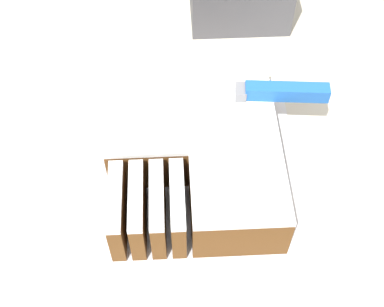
# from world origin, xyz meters

# --- Properties ---
(countertop) EXTENTS (1.40, 1.10, 0.89)m
(countertop) POSITION_xyz_m (0.00, 0.00, 0.44)
(countertop) COLOR beige
(countertop) RESTS_ON ground_plane
(cake_board) EXTENTS (0.32, 0.37, 0.01)m
(cake_board) POSITION_xyz_m (-0.03, 0.01, 0.89)
(cake_board) COLOR silver
(cake_board) RESTS_ON countertop
(cake) EXTENTS (0.25, 0.29, 0.08)m
(cake) POSITION_xyz_m (-0.03, 0.02, 0.94)
(cake) COLOR brown
(cake) RESTS_ON cake_board
(knife) EXTENTS (0.29, 0.05, 0.02)m
(knife) POSITION_xyz_m (0.08, 0.08, 0.99)
(knife) COLOR silver
(knife) RESTS_ON cake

